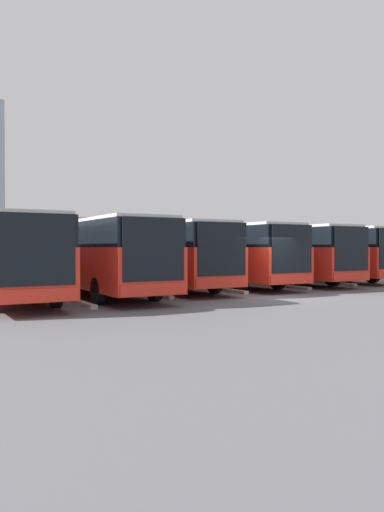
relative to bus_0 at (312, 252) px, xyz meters
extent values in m
plane|color=#5B5B60|center=(9.58, 6.51, -1.79)|extent=(600.00, 600.00, 0.00)
cube|color=red|center=(0.00, -0.02, -0.53)|extent=(3.76, 12.42, 1.63)
cube|color=black|center=(0.00, -0.02, 0.79)|extent=(3.70, 12.23, 1.00)
cube|color=silver|center=(0.00, -0.02, 1.34)|extent=(3.61, 11.92, 0.12)
cylinder|color=black|center=(-0.74, 3.87, -1.29)|extent=(0.40, 1.02, 1.00)
cylinder|color=black|center=(1.49, 3.64, -1.29)|extent=(0.40, 1.02, 1.00)
cylinder|color=black|center=(-1.50, -3.68, -1.29)|extent=(0.40, 1.02, 1.00)
cylinder|color=black|center=(0.74, -3.90, -1.29)|extent=(0.40, 1.02, 1.00)
cube|color=#B2B2AD|center=(1.91, 1.82, -1.72)|extent=(0.86, 6.21, 0.15)
cube|color=red|center=(3.83, 0.21, -0.53)|extent=(3.76, 12.42, 1.63)
cube|color=black|center=(3.83, 0.21, 0.79)|extent=(3.70, 12.23, 1.00)
cube|color=black|center=(4.44, 6.30, 0.22)|extent=(2.23, 0.26, 2.13)
cube|color=red|center=(4.44, 6.31, -1.12)|extent=(2.41, 0.30, 0.40)
cube|color=silver|center=(3.83, 0.21, 1.34)|extent=(3.61, 11.92, 0.12)
cylinder|color=black|center=(3.09, 4.09, -1.29)|extent=(0.40, 1.02, 1.00)
cylinder|color=black|center=(5.33, 3.86, -1.29)|extent=(0.40, 1.02, 1.00)
cylinder|color=black|center=(2.33, -3.45, -1.29)|extent=(0.40, 1.02, 1.00)
cylinder|color=black|center=(4.57, -3.68, -1.29)|extent=(0.40, 1.02, 1.00)
cube|color=#B2B2AD|center=(5.75, 2.04, -1.72)|extent=(0.86, 6.21, 0.15)
cube|color=red|center=(7.66, -0.04, -0.53)|extent=(3.76, 12.42, 1.63)
cube|color=black|center=(7.66, -0.04, 0.79)|extent=(3.70, 12.23, 1.00)
cube|color=black|center=(8.28, 6.06, 0.22)|extent=(2.23, 0.26, 2.13)
cube|color=red|center=(8.28, 6.06, -1.12)|extent=(2.41, 0.30, 0.40)
cube|color=silver|center=(7.66, -0.04, 1.34)|extent=(3.61, 11.92, 0.12)
cylinder|color=black|center=(6.93, 3.85, -1.29)|extent=(0.40, 1.02, 1.00)
cylinder|color=black|center=(9.16, 3.62, -1.29)|extent=(0.40, 1.02, 1.00)
cylinder|color=black|center=(6.17, -3.70, -1.29)|extent=(0.40, 1.02, 1.00)
cylinder|color=black|center=(8.40, -3.92, -1.29)|extent=(0.40, 1.02, 1.00)
cube|color=#B2B2AD|center=(9.58, 1.80, -1.72)|extent=(0.86, 6.21, 0.15)
cube|color=red|center=(11.50, -0.17, -0.53)|extent=(3.76, 12.42, 1.63)
cube|color=black|center=(11.50, -0.17, 0.79)|extent=(3.70, 12.23, 1.00)
cube|color=black|center=(12.11, 5.93, 0.22)|extent=(2.23, 0.26, 2.13)
cube|color=red|center=(12.11, 5.94, -1.12)|extent=(2.41, 0.30, 0.40)
cube|color=silver|center=(11.50, -0.17, 1.34)|extent=(3.61, 11.92, 0.12)
cylinder|color=black|center=(10.76, 3.72, -1.29)|extent=(0.40, 1.02, 1.00)
cylinder|color=black|center=(12.99, 3.49, -1.29)|extent=(0.40, 1.02, 1.00)
cylinder|color=black|center=(10.00, -3.82, -1.29)|extent=(0.40, 1.02, 1.00)
cylinder|color=black|center=(12.23, -4.05, -1.29)|extent=(0.40, 1.02, 1.00)
cube|color=#B2B2AD|center=(13.41, 1.67, -1.72)|extent=(0.86, 6.21, 0.15)
cube|color=red|center=(15.33, 0.99, -0.53)|extent=(3.76, 12.42, 1.63)
cube|color=black|center=(15.33, 0.99, 0.79)|extent=(3.70, 12.23, 1.00)
cube|color=black|center=(15.94, 7.09, 0.22)|extent=(2.23, 0.26, 2.13)
cube|color=red|center=(15.94, 7.10, -1.12)|extent=(2.41, 0.30, 0.40)
cube|color=silver|center=(15.33, 0.99, 1.34)|extent=(3.61, 11.92, 0.12)
cylinder|color=black|center=(14.59, 4.88, -1.29)|extent=(0.40, 1.02, 1.00)
cylinder|color=black|center=(16.82, 4.65, -1.29)|extent=(0.40, 1.02, 1.00)
cylinder|color=black|center=(13.83, -2.66, -1.29)|extent=(0.40, 1.02, 1.00)
cylinder|color=black|center=(16.07, -2.89, -1.29)|extent=(0.40, 1.02, 1.00)
cube|color=#B2B2AD|center=(17.24, 2.83, -1.72)|extent=(0.86, 6.21, 0.15)
cube|color=red|center=(19.16, 0.79, -0.53)|extent=(3.76, 12.42, 1.63)
cube|color=black|center=(19.16, 0.79, 0.79)|extent=(3.70, 12.23, 1.00)
cube|color=black|center=(19.77, 6.88, 0.22)|extent=(2.23, 0.26, 2.13)
cube|color=red|center=(19.77, 6.89, -1.12)|extent=(2.41, 0.30, 0.40)
cube|color=silver|center=(19.16, 0.79, 1.34)|extent=(3.61, 11.92, 0.12)
cylinder|color=black|center=(18.42, 4.67, -1.29)|extent=(0.40, 1.02, 1.00)
cylinder|color=black|center=(17.66, -2.87, -1.29)|extent=(0.40, 1.02, 1.00)
cube|color=beige|center=(9.58, -18.70, 0.36)|extent=(33.36, 10.86, 4.31)
cube|color=silver|center=(9.58, -25.62, 2.26)|extent=(33.36, 3.00, 0.24)
cylinder|color=slate|center=(-2.10, -26.72, 0.24)|extent=(0.20, 0.20, 4.06)
camera|label=1|loc=(24.51, 21.26, 0.29)|focal=35.00mm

